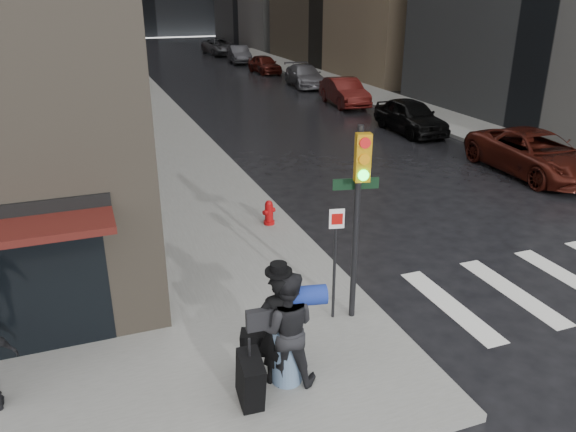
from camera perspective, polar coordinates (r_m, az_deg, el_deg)
name	(u,v)px	position (r m, az deg, el deg)	size (l,w,h in m)	color
ground	(311,373)	(9.86, 2.38, -15.61)	(140.00, 140.00, 0.00)	black
sidewalk_left	(133,98)	(34.81, -15.47, 11.50)	(4.00, 50.00, 0.15)	slate
sidewalk_right	(341,85)	(38.45, 5.42, 13.13)	(3.00, 50.00, 0.15)	slate
man_overcoat	(273,337)	(8.85, -1.53, -12.17)	(1.16, 1.06, 2.14)	black
man_jeans	(286,328)	(8.91, -0.20, -11.31)	(1.35, 1.12, 1.95)	black
traffic_light	(357,200)	(9.98, 6.99, 1.60)	(0.92, 0.52, 3.74)	black
fire_hydrant	(269,214)	(15.00, -1.94, 0.25)	(0.39, 0.29, 0.67)	#9E090B
parked_car_0	(535,153)	(21.29, 23.82, 5.84)	(2.46, 5.33, 1.48)	#3D120C
parked_car_1	(411,116)	(26.00, 12.35, 9.90)	(1.76, 4.36, 1.49)	black
parked_car_2	(344,92)	(31.83, 5.75, 12.44)	(1.54, 4.43, 1.46)	#3D0E0C
parked_car_3	(305,76)	(38.13, 1.72, 14.06)	(1.91, 4.70, 1.36)	#545359
parked_car_4	(264,64)	(44.26, -2.41, 15.16)	(1.58, 3.93, 1.34)	#43120D
parked_car_5	(239,54)	(50.69, -4.99, 16.04)	(1.52, 4.35, 1.43)	#3E3E43
parked_car_6	(221,47)	(57.24, -6.87, 16.71)	(2.52, 5.46, 1.52)	#45464A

